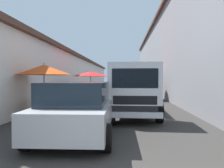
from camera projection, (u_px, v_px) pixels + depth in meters
name	position (u px, v px, depth m)	size (l,w,h in m)	color
ground	(116.00, 101.00, 15.04)	(90.00, 90.00, 0.00)	#33302D
building_left_whitewash	(32.00, 75.00, 17.67)	(49.80, 7.50, 3.66)	silver
building_right_concrete	(208.00, 52.00, 16.77)	(49.80, 7.50, 7.20)	gray
fruit_stall_near_right	(45.00, 78.00, 8.55)	(2.14, 2.14, 2.18)	#9E9EA3
fruit_stall_mid_lane	(139.00, 74.00, 15.76)	(2.46, 2.46, 2.45)	#9E9EA3
fruit_stall_near_left	(91.00, 78.00, 14.02)	(2.46, 2.46, 2.09)	#9E9EA3
hatchback_car	(78.00, 108.00, 5.86)	(3.94, 1.97, 1.45)	#ADAFB5
delivery_truck	(134.00, 92.00, 8.29)	(4.96, 2.05, 2.08)	black
vendor_by_crates	(152.00, 88.00, 16.38)	(0.34, 0.59, 1.53)	#665B4C
parked_scooter	(96.00, 94.00, 15.56)	(1.65, 0.64, 1.14)	black
plastic_stool	(94.00, 100.00, 12.21)	(0.30, 0.30, 0.43)	#194CB2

